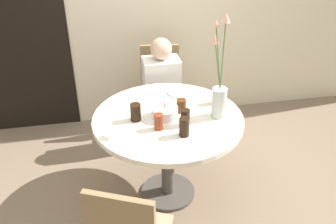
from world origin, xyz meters
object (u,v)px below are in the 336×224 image
at_px(drink_glass_1, 159,122).
at_px(drink_glass_4, 185,118).
at_px(drink_glass_2, 136,112).
at_px(birthday_cake, 165,112).
at_px(drink_glass_3, 184,127).
at_px(chair_left_flank, 160,87).
at_px(drink_glass_0, 181,106).
at_px(side_plate, 179,92).
at_px(person_woman, 161,96).
at_px(drink_glass_5, 216,97).
at_px(flower_vase, 219,90).

xyz_separation_m(drink_glass_1, drink_glass_4, (0.19, 0.01, 0.00)).
bearing_deg(drink_glass_2, drink_glass_1, -46.39).
bearing_deg(birthday_cake, drink_glass_3, -71.48).
distance_m(chair_left_flank, drink_glass_4, 1.13).
xyz_separation_m(birthday_cake, drink_glass_0, (0.14, 0.06, 0.01)).
relative_size(side_plate, drink_glass_0, 1.98).
bearing_deg(birthday_cake, chair_left_flank, 82.12).
height_order(side_plate, drink_glass_0, drink_glass_0).
distance_m(drink_glass_1, person_woman, 1.01).
bearing_deg(drink_glass_3, person_woman, 88.58).
distance_m(birthday_cake, drink_glass_3, 0.28).
bearing_deg(person_woman, drink_glass_1, -101.08).
distance_m(side_plate, drink_glass_3, 0.63).
bearing_deg(drink_glass_2, chair_left_flank, 69.90).
bearing_deg(side_plate, drink_glass_4, -97.83).
bearing_deg(drink_glass_3, side_plate, 80.51).
relative_size(chair_left_flank, drink_glass_5, 8.39).
relative_size(chair_left_flank, side_plate, 4.65).
bearing_deg(flower_vase, drink_glass_3, -145.97).
bearing_deg(flower_vase, drink_glass_4, -163.37).
xyz_separation_m(chair_left_flank, drink_glass_5, (0.31, -0.82, 0.29)).
bearing_deg(drink_glass_5, drink_glass_1, -151.35).
relative_size(drink_glass_2, drink_glass_4, 1.03).
xyz_separation_m(birthday_cake, drink_glass_5, (0.44, 0.13, 0.01)).
bearing_deg(chair_left_flank, person_woman, -90.00).
xyz_separation_m(flower_vase, side_plate, (-0.20, 0.41, -0.21)).
bearing_deg(side_plate, drink_glass_0, -99.85).
height_order(drink_glass_4, person_woman, person_woman).
xyz_separation_m(flower_vase, drink_glass_3, (-0.30, -0.20, -0.15)).
relative_size(drink_glass_0, drink_glass_3, 0.74).
height_order(chair_left_flank, drink_glass_0, chair_left_flank).
height_order(birthday_cake, drink_glass_3, drink_glass_3).
bearing_deg(drink_glass_0, person_woman, 91.94).
distance_m(drink_glass_4, person_woman, 0.98).
xyz_separation_m(chair_left_flank, flower_vase, (0.26, -1.01, 0.45)).
bearing_deg(drink_glass_5, side_plate, 137.54).
height_order(chair_left_flank, side_plate, chair_left_flank).
distance_m(flower_vase, drink_glass_4, 0.32).
height_order(side_plate, drink_glass_1, drink_glass_1).
relative_size(drink_glass_3, person_woman, 0.13).
xyz_separation_m(birthday_cake, drink_glass_3, (0.09, -0.26, 0.03)).
xyz_separation_m(flower_vase, drink_glass_0, (-0.25, 0.12, -0.17)).
bearing_deg(drink_glass_4, side_plate, 82.17).
bearing_deg(flower_vase, drink_glass_5, 75.53).
distance_m(side_plate, person_woman, 0.51).
height_order(drink_glass_1, drink_glass_2, drink_glass_2).
bearing_deg(drink_glass_1, side_plate, 62.54).
relative_size(flower_vase, drink_glass_2, 6.13).
bearing_deg(drink_glass_5, person_woman, 115.94).
bearing_deg(drink_glass_5, birthday_cake, -163.52).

